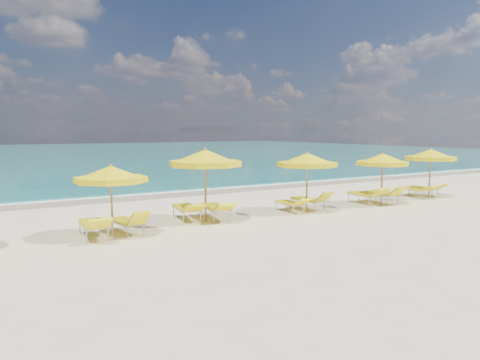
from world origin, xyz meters
TOP-DOWN VIEW (x-y plane):
  - ground_plane at (0.00, 0.00)m, footprint 120.00×120.00m
  - ocean at (0.00, 48.00)m, footprint 120.00×80.00m
  - wet_sand_band at (0.00, 7.40)m, footprint 120.00×2.60m
  - foam_line at (0.00, 8.20)m, footprint 120.00×1.20m
  - whitecap_near at (-6.00, 17.00)m, footprint 14.00×0.36m
  - whitecap_far at (8.00, 24.00)m, footprint 18.00×0.30m
  - umbrella_1 at (-5.33, -0.18)m, footprint 2.73×2.73m
  - umbrella_2 at (-1.98, 0.47)m, footprint 2.73×2.73m
  - umbrella_3 at (2.11, 0.13)m, footprint 2.46×2.46m
  - umbrella_4 at (5.82, -0.15)m, footprint 2.50×2.50m
  - umbrella_5 at (9.34, 0.20)m, footprint 2.36×2.36m
  - lounger_1_left at (-5.82, -0.01)m, footprint 0.80×2.02m
  - lounger_1_right at (-4.83, 0.06)m, footprint 0.85×1.77m
  - lounger_2_left at (-2.40, 1.07)m, footprint 0.97×2.14m
  - lounger_2_right at (-1.47, 0.71)m, footprint 0.94×2.13m
  - lounger_3_left at (1.59, 0.48)m, footprint 0.57×1.66m
  - lounger_3_right at (2.59, 0.58)m, footprint 0.79×1.86m
  - lounger_4_left at (5.45, 0.39)m, footprint 0.78×2.01m
  - lounger_4_right at (6.31, 0.22)m, footprint 0.78×1.99m
  - lounger_5_left at (8.85, 0.54)m, footprint 0.75×1.94m
  - lounger_5_right at (9.71, 0.72)m, footprint 0.80×1.86m

SIDE VIEW (x-z plane):
  - ground_plane at x=0.00m, z-range 0.00..0.00m
  - ocean at x=0.00m, z-range -0.15..0.15m
  - wet_sand_band at x=0.00m, z-range -0.01..0.01m
  - foam_line at x=0.00m, z-range -0.01..0.01m
  - whitecap_near at x=-6.00m, z-range -0.03..0.03m
  - whitecap_far at x=8.00m, z-range -0.03..0.03m
  - lounger_3_left at x=1.59m, z-range -0.13..0.52m
  - lounger_5_right at x=9.71m, z-range -0.12..0.54m
  - lounger_1_right at x=-4.83m, z-range -0.19..0.62m
  - lounger_5_left at x=8.85m, z-range -0.12..0.57m
  - lounger_3_right at x=2.59m, z-range -0.18..0.63m
  - lounger_1_left at x=-5.82m, z-range -0.16..0.63m
  - lounger_4_right at x=6.31m, z-range -0.18..0.65m
  - lounger_4_left at x=5.45m, z-range -0.17..0.64m
  - lounger_2_right at x=-1.47m, z-range -0.13..0.61m
  - lounger_2_left at x=-2.40m, z-range -0.13..0.62m
  - umbrella_1 at x=-5.33m, z-range 0.75..2.87m
  - umbrella_4 at x=5.82m, z-range 0.77..2.94m
  - umbrella_5 at x=9.34m, z-range 0.80..3.06m
  - umbrella_3 at x=2.11m, z-range 0.80..3.08m
  - umbrella_2 at x=-1.98m, z-range 0.88..3.37m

